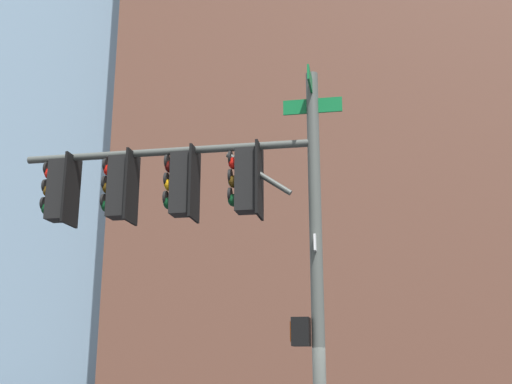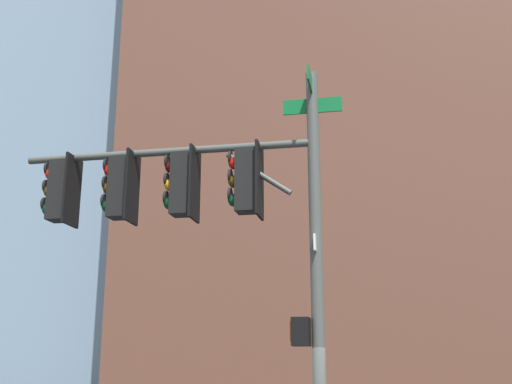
# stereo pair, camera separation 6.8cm
# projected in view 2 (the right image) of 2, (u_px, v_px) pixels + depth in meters

# --- Properties ---
(signal_pole_assembly) EXTENTS (5.23, 1.23, 6.72)m
(signal_pole_assembly) POSITION_uv_depth(u_px,v_px,m) (195.00, 208.00, 9.75)
(signal_pole_assembly) COLOR #4C514C
(signal_pole_assembly) RESTS_ON ground_plane
(building_brick_nearside) EXTENTS (28.00, 16.15, 52.04)m
(building_brick_nearside) POSITION_uv_depth(u_px,v_px,m) (355.00, 18.00, 44.62)
(building_brick_nearside) COLOR brown
(building_brick_nearside) RESTS_ON ground_plane
(building_brick_midblock) EXTENTS (18.90, 16.54, 42.14)m
(building_brick_midblock) POSITION_uv_depth(u_px,v_px,m) (72.00, 157.00, 58.92)
(building_brick_midblock) COLOR brown
(building_brick_midblock) RESTS_ON ground_plane
(building_glass_tower) EXTENTS (32.97, 30.83, 77.31)m
(building_glass_tower) POSITION_uv_depth(u_px,v_px,m) (103.00, 6.00, 66.16)
(building_glass_tower) COLOR #7A99B2
(building_glass_tower) RESTS_ON ground_plane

